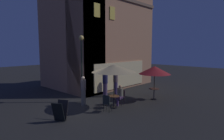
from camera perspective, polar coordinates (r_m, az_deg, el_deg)
ground_plane at (r=11.56m, az=-8.66°, el=-10.80°), size 60.00×60.00×0.00m
cafe_building at (r=16.29m, az=-4.77°, el=9.03°), size 8.57×6.52×8.31m
street_lamp_near_corner at (r=12.02m, az=-9.13°, el=3.95°), size 0.31×0.31×4.24m
menu_sandwich_board at (r=9.47m, az=-15.32°, el=-11.84°), size 0.84×0.79×0.94m
cafe_table_0 at (r=13.12m, az=12.53°, el=-6.41°), size 0.69×0.69×0.75m
cafe_table_1 at (r=11.04m, az=0.58°, el=-8.95°), size 0.63×0.63×0.71m
patio_umbrella_0 at (r=12.88m, az=12.69°, el=-0.06°), size 2.09×2.09×2.27m
patio_umbrella_1 at (r=10.70m, az=0.59°, el=0.47°), size 2.53×2.53×2.52m
cafe_chair_0 at (r=11.70m, az=2.70°, el=-7.70°), size 0.51×0.51×0.89m
cafe_chair_1 at (r=10.30m, az=-1.52°, el=-9.57°), size 0.50×0.50×0.95m
patron_seated_0 at (r=11.55m, az=2.35°, el=-7.18°), size 0.55×0.43×1.22m
patron_standing_1 at (r=13.97m, az=1.09°, el=-3.83°), size 0.35×0.35×1.82m
patron_standing_2 at (r=13.43m, az=-2.08°, el=-4.19°), size 0.37×0.37×1.85m
patron_standing_3 at (r=11.48m, az=-8.62°, el=-6.23°), size 0.32×0.32×1.78m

